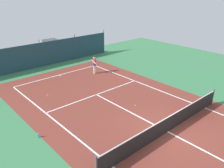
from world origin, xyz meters
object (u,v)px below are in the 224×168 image
Objects in this scene: tennis_ball_near_player at (48,95)px; parked_car at (52,47)px; tennis_net at (168,124)px; tennis_ball_midcourt at (135,105)px; water_bottle at (38,136)px; tennis_player at (94,63)px.

parked_car reaches higher than tennis_ball_near_player.
tennis_net is 3.43m from tennis_ball_midcourt.
tennis_ball_near_player is 1.00× the size of tennis_ball_midcourt.
tennis_net is at bearing -72.41° from tennis_ball_near_player.
tennis_ball_midcourt is at bearing -95.94° from parked_car.
tennis_ball_near_player is 0.28× the size of water_bottle.
tennis_player is (2.71, 10.12, 0.45)m from tennis_net.
parked_car is 16.80m from water_bottle.
tennis_player is at bearing 14.49° from tennis_ball_near_player.
tennis_net is at bearing -37.31° from water_bottle.
tennis_ball_near_player is (-2.76, 8.70, -0.48)m from tennis_net.
tennis_ball_near_player is 6.54m from tennis_ball_midcourt.
water_bottle is (-6.50, 1.00, 0.09)m from tennis_ball_midcourt.
tennis_ball_near_player is at bearing 57.22° from water_bottle.
tennis_net is at bearing 46.35° from tennis_player.
tennis_net reaches higher than tennis_ball_midcourt.
tennis_ball_midcourt is 15.54m from parked_car.
water_bottle is at bearing 6.42° from tennis_player.
tennis_net is 10.48m from tennis_player.
parked_car reaches higher than tennis_net.
water_bottle is at bearing -122.78° from tennis_ball_near_player.
tennis_net is 18.89m from parked_car.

